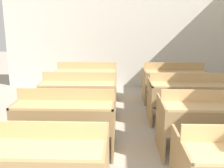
# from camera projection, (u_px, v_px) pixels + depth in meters

# --- Properties ---
(wall_back) EXTENTS (6.23, 0.06, 2.94)m
(wall_back) POSITION_uv_depth(u_px,v_px,m) (119.00, 33.00, 7.06)
(wall_back) COLOR beige
(wall_back) RESTS_ON ground_plane
(bench_front_left) EXTENTS (1.31, 0.78, 0.90)m
(bench_front_left) POSITION_uv_depth(u_px,v_px,m) (36.00, 163.00, 2.41)
(bench_front_left) COLOR #93744A
(bench_front_left) RESTS_ON ground_plane
(bench_second_left) EXTENTS (1.31, 0.78, 0.90)m
(bench_second_left) POSITION_uv_depth(u_px,v_px,m) (66.00, 118.00, 3.57)
(bench_second_left) COLOR olive
(bench_second_left) RESTS_ON ground_plane
(bench_second_right) EXTENTS (1.31, 0.78, 0.90)m
(bench_second_right) POSITION_uv_depth(u_px,v_px,m) (210.00, 119.00, 3.50)
(bench_second_right) COLOR #98794F
(bench_second_right) RESTS_ON ground_plane
(bench_third_left) EXTENTS (1.31, 0.78, 0.90)m
(bench_third_left) POSITION_uv_depth(u_px,v_px,m) (79.00, 94.00, 4.71)
(bench_third_left) COLOR #997B51
(bench_third_left) RESTS_ON ground_plane
(bench_third_right) EXTENTS (1.31, 0.78, 0.90)m
(bench_third_right) POSITION_uv_depth(u_px,v_px,m) (186.00, 95.00, 4.65)
(bench_third_right) COLOR #97784E
(bench_third_right) RESTS_ON ground_plane
(bench_back_left) EXTENTS (1.31, 0.78, 0.90)m
(bench_back_left) POSITION_uv_depth(u_px,v_px,m) (87.00, 80.00, 5.87)
(bench_back_left) COLOR #997B51
(bench_back_left) RESTS_ON ground_plane
(bench_back_right) EXTENTS (1.31, 0.78, 0.90)m
(bench_back_right) POSITION_uv_depth(u_px,v_px,m) (173.00, 81.00, 5.82)
(bench_back_right) COLOR olive
(bench_back_right) RESTS_ON ground_plane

